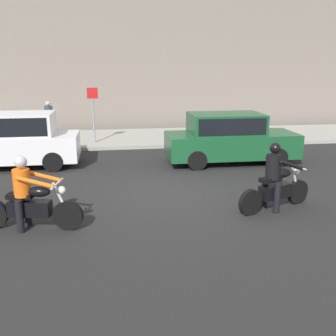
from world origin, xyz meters
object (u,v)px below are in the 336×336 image
parked_sedan_forest_green (229,138)px  street_sign_post (93,109)px  pedestrian_bystander (49,118)px  motorcycle_with_rider_black_leather (275,182)px  parked_hatchback_white (16,139)px  motorcycle_with_rider_orange_stripe (29,200)px

parked_sedan_forest_green → street_sign_post: 6.02m
street_sign_post → pedestrian_bystander: street_sign_post is taller
motorcycle_with_rider_black_leather → street_sign_post: size_ratio=0.87×
motorcycle_with_rider_black_leather → pedestrian_bystander: (-6.35, 8.90, 0.47)m
parked_hatchback_white → pedestrian_bystander: size_ratio=2.37×
motorcycle_with_rider_black_leather → parked_hatchback_white: (-6.87, 5.02, 0.28)m
street_sign_post → parked_hatchback_white: bearing=-126.7°
motorcycle_with_rider_orange_stripe → parked_sedan_forest_green: bearing=40.7°
parked_hatchback_white → street_sign_post: 4.09m
motorcycle_with_rider_orange_stripe → parked_hatchback_white: bearing=104.5°
parked_sedan_forest_green → parked_hatchback_white: size_ratio=1.11×
parked_sedan_forest_green → pedestrian_bystander: size_ratio=2.63×
street_sign_post → parked_sedan_forest_green: bearing=-38.1°
motorcycle_with_rider_black_leather → motorcycle_with_rider_orange_stripe: size_ratio=0.92×
parked_hatchback_white → pedestrian_bystander: pedestrian_bystander is taller
motorcycle_with_rider_black_leather → parked_hatchback_white: parked_hatchback_white is taller
street_sign_post → motorcycle_with_rider_black_leather: bearing=-61.6°
motorcycle_with_rider_orange_stripe → pedestrian_bystander: 9.32m
motorcycle_with_rider_orange_stripe → parked_sedan_forest_green: parked_sedan_forest_green is taller
parked_sedan_forest_green → pedestrian_bystander: 7.90m
parked_sedan_forest_green → pedestrian_bystander: bearing=146.7°
parked_sedan_forest_green → motorcycle_with_rider_orange_stripe: bearing=-139.3°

